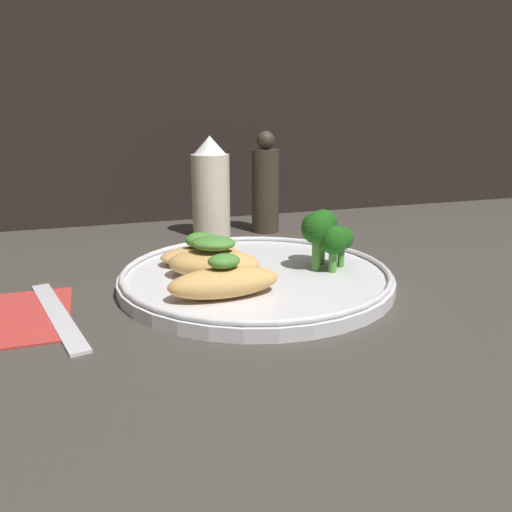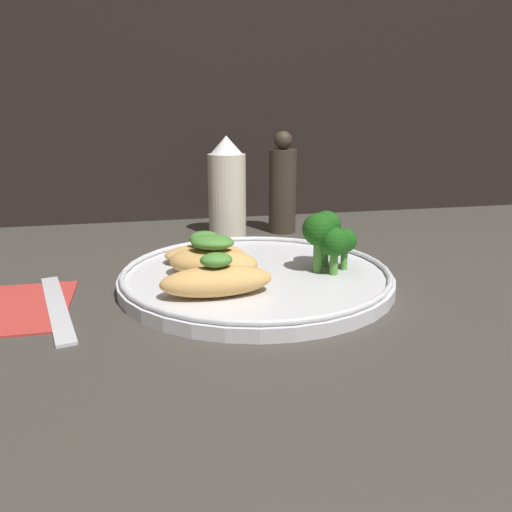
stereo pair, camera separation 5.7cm
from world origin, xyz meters
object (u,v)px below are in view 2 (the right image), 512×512
Objects in this scene: broccoli_bunch at (328,234)px; sauce_bottle at (227,188)px; plate at (256,276)px; pepper_grinder at (283,187)px.

sauce_bottle is (-7.37, 25.90, 1.79)cm from broccoli_bunch.
sauce_bottle is (0.86, 24.95, 6.52)cm from plate.
pepper_grinder reaches higher than sauce_bottle.
sauce_bottle reaches higher than broccoli_bunch.
plate is 1.91× the size of pepper_grinder.
pepper_grinder is at bearing -0.00° from sauce_bottle.
plate is 1.99× the size of sauce_bottle.
sauce_bottle is 0.96× the size of pepper_grinder.
sauce_bottle reaches higher than plate.
pepper_grinder is at bearing 68.15° from plate.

